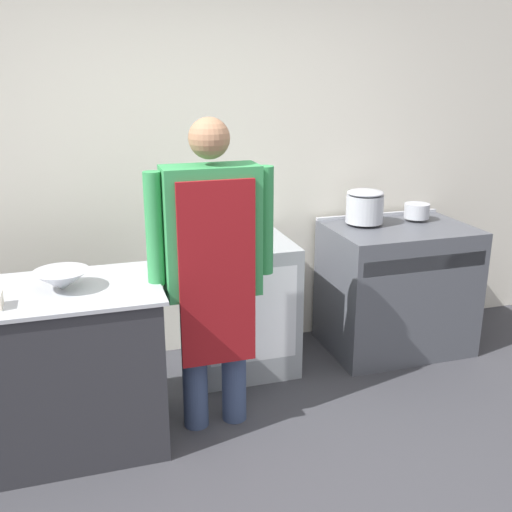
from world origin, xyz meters
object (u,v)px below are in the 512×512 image
at_px(fridge_unit, 240,304).
at_px(stock_pot, 365,206).
at_px(sauce_pot, 417,211).
at_px(mixing_bowl, 62,280).
at_px(stove, 396,288).
at_px(person_cook, 212,259).

relative_size(fridge_unit, stock_pot, 3.39).
distance_m(fridge_unit, sauce_pot, 1.44).
bearing_deg(fridge_unit, mixing_bowl, -150.64).
bearing_deg(sauce_pot, stock_pot, -180.00).
distance_m(stove, stock_pot, 0.64).
xyz_separation_m(stove, fridge_unit, (-1.14, 0.05, -0.01)).
bearing_deg(stove, fridge_unit, 177.41).
xyz_separation_m(stove, person_cook, (-1.47, -0.59, 0.53)).
distance_m(mixing_bowl, stock_pot, 2.13).
relative_size(fridge_unit, sauce_pot, 4.92).
bearing_deg(sauce_pot, person_cook, -156.85).
xyz_separation_m(stock_pot, sauce_pot, (0.42, 0.00, -0.06)).
bearing_deg(mixing_bowl, stock_pot, 18.78).
bearing_deg(stock_pot, mixing_bowl, -161.22).
bearing_deg(person_cook, stove, 21.85).
height_order(person_cook, mixing_bowl, person_cook).
bearing_deg(stove, stock_pot, 150.82).
distance_m(mixing_bowl, sauce_pot, 2.52).
relative_size(person_cook, sauce_pot, 9.64).
xyz_separation_m(mixing_bowl, stock_pot, (2.01, 0.68, 0.10)).
relative_size(stove, sauce_pot, 5.48).
xyz_separation_m(person_cook, stock_pot, (1.25, 0.71, 0.05)).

